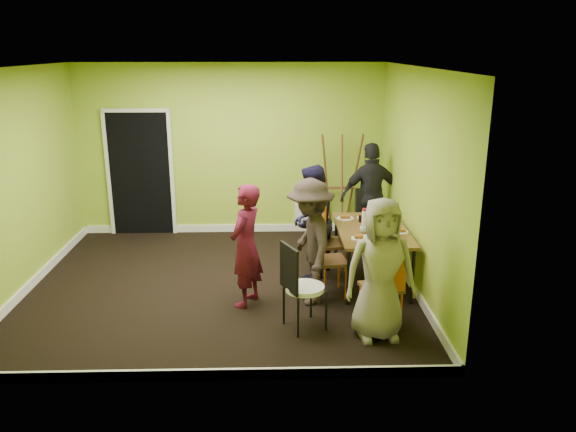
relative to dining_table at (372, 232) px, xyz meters
name	(u,v)px	position (x,y,z in m)	size (l,w,h in m)	color
ground	(222,285)	(-1.98, -0.05, -0.70)	(5.00, 5.00, 0.00)	black
room_walls	(218,213)	(-2.00, -0.01, 0.29)	(5.04, 4.54, 2.82)	#A7C231
dining_table	(372,232)	(0.00, 0.00, 0.00)	(0.90, 1.50, 0.75)	black
chair_left_far	(330,236)	(-0.54, 0.14, -0.09)	(0.50, 0.49, 1.08)	#D65E14
chair_left_near	(323,254)	(-0.67, -0.40, -0.14)	(0.46, 0.46, 0.99)	#D65E14
chair_back_end	(369,207)	(0.16, 1.23, -0.01)	(0.40, 0.48, 0.97)	#D65E14
chair_front_end	(385,282)	(-0.07, -1.28, -0.15)	(0.49, 0.50, 0.97)	#D65E14
chair_bentwood	(299,283)	(-1.01, -1.28, -0.14)	(0.52, 0.51, 1.00)	black
easel	(341,186)	(-0.18, 1.97, 0.15)	(0.69, 0.65, 1.72)	brown
plate_near_left	(345,218)	(-0.30, 0.44, 0.06)	(0.24, 0.24, 0.01)	white
plate_near_right	(360,238)	(-0.23, -0.40, 0.06)	(0.21, 0.21, 0.01)	white
plate_far_back	(366,218)	(-0.01, 0.47, 0.06)	(0.24, 0.24, 0.01)	white
plate_far_front	(382,243)	(0.02, -0.58, 0.06)	(0.24, 0.24, 0.01)	white
plate_wall_back	(387,225)	(0.22, 0.12, 0.06)	(0.25, 0.25, 0.01)	white
plate_wall_front	(400,232)	(0.33, -0.17, 0.06)	(0.22, 0.22, 0.01)	white
thermos	(364,219)	(-0.11, 0.02, 0.17)	(0.07, 0.07, 0.24)	white
blue_bottle	(393,228)	(0.20, -0.32, 0.16)	(0.07, 0.07, 0.21)	#1835B8
orange_bottle	(369,223)	(-0.02, 0.12, 0.09)	(0.03, 0.03, 0.07)	#D65E14
glass_mid	(361,219)	(-0.11, 0.29, 0.10)	(0.06, 0.06, 0.09)	black
glass_back	(379,214)	(0.18, 0.48, 0.11)	(0.07, 0.07, 0.11)	black
glass_front	(394,237)	(0.18, -0.50, 0.11)	(0.06, 0.06, 0.10)	black
cup_a	(364,229)	(-0.13, -0.16, 0.10)	(0.11, 0.11, 0.09)	white
cup_b	(388,224)	(0.21, 0.05, 0.10)	(0.10, 0.10, 0.09)	white
person_standing	(246,246)	(-1.62, -0.63, 0.06)	(0.55, 0.36, 1.51)	#520E23
person_left_far	(311,222)	(-0.78, 0.25, 0.08)	(0.75, 0.58, 1.54)	black
person_left_near	(310,242)	(-0.85, -0.58, 0.08)	(1.00, 0.58, 1.55)	#2C221D
person_back_end	(371,196)	(0.22, 1.34, 0.13)	(0.97, 0.40, 1.66)	black
person_front_end	(380,270)	(-0.17, -1.48, 0.08)	(0.76, 0.50, 1.56)	gray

